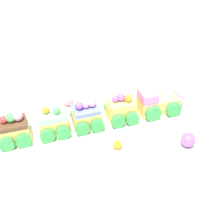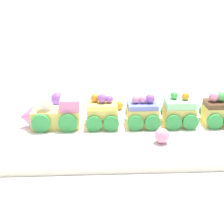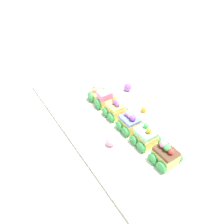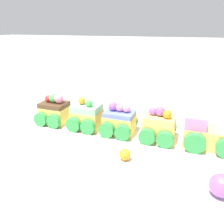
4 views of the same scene
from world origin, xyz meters
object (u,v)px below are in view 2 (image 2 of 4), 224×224
(cake_car_lemon, at_px, (102,114))
(cake_car_chocolate, at_px, (219,111))
(cake_car_blueberry, at_px, (142,113))
(gumball_orange, at_px, (119,105))
(gumball_pink, at_px, (162,136))
(gumball_purple, at_px, (58,99))
(cake_car_mint, at_px, (179,112))
(cake_train_locomotive, at_px, (53,115))

(cake_car_lemon, xyz_separation_m, cake_car_chocolate, (-0.24, 0.00, 0.00))
(cake_car_lemon, xyz_separation_m, cake_car_blueberry, (-0.08, 0.00, -0.00))
(cake_car_chocolate, relative_size, gumball_orange, 3.51)
(cake_car_lemon, height_order, gumball_pink, cake_car_lemon)
(cake_car_lemon, bearing_deg, cake_car_blueberry, 179.59)
(cake_car_chocolate, bearing_deg, cake_car_blueberry, 0.13)
(cake_car_blueberry, distance_m, gumball_purple, 0.23)
(cake_car_mint, distance_m, gumball_purple, 0.29)
(cake_train_locomotive, xyz_separation_m, cake_car_lemon, (-0.10, 0.00, 0.00))
(cake_car_lemon, distance_m, gumball_orange, 0.10)
(cake_train_locomotive, height_order, gumball_purple, cake_train_locomotive)
(cake_car_blueberry, height_order, gumball_purple, cake_car_blueberry)
(cake_car_lemon, bearing_deg, cake_train_locomotive, 0.09)
(gumball_pink, bearing_deg, cake_car_chocolate, -145.89)
(cake_car_mint, height_order, gumball_orange, cake_car_mint)
(gumball_orange, bearing_deg, cake_car_blueberry, 113.80)
(cake_car_lemon, height_order, cake_car_mint, same)
(gumball_pink, bearing_deg, cake_train_locomotive, -23.75)
(cake_car_blueberry, xyz_separation_m, cake_car_chocolate, (-0.16, -0.00, 0.00))
(cake_car_mint, distance_m, cake_car_chocolate, 0.08)
(cake_car_chocolate, distance_m, gumball_purple, 0.37)
(cake_train_locomotive, height_order, cake_car_chocolate, cake_train_locomotive)
(cake_car_mint, height_order, gumball_purple, cake_car_mint)
(cake_car_chocolate, xyz_separation_m, gumball_purple, (0.35, -0.13, -0.01))
(cake_car_lemon, bearing_deg, gumball_orange, -113.44)
(cake_car_blueberry, height_order, gumball_pink, cake_car_blueberry)
(cake_car_lemon, xyz_separation_m, gumball_orange, (-0.04, -0.09, -0.02))
(cake_car_blueberry, bearing_deg, cake_car_mint, -179.68)
(gumball_orange, relative_size, gumball_purple, 0.63)
(cake_car_mint, bearing_deg, gumball_purple, -26.56)
(cake_train_locomotive, bearing_deg, gumball_purple, -89.11)
(cake_train_locomotive, distance_m, cake_car_mint, 0.26)
(cake_car_chocolate, relative_size, gumball_purple, 2.21)
(cake_car_blueberry, distance_m, cake_car_chocolate, 0.16)
(cake_train_locomotive, bearing_deg, cake_car_mint, 180.00)
(cake_car_chocolate, height_order, gumball_purple, cake_car_chocolate)
(cake_train_locomotive, height_order, cake_car_mint, cake_train_locomotive)
(cake_car_blueberry, height_order, cake_car_mint, cake_car_mint)
(gumball_purple, relative_size, gumball_pink, 1.13)
(cake_car_mint, xyz_separation_m, gumball_orange, (0.12, -0.09, -0.02))
(cake_car_chocolate, xyz_separation_m, gumball_orange, (0.20, -0.09, -0.02))
(cake_car_blueberry, height_order, cake_car_chocolate, cake_car_chocolate)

